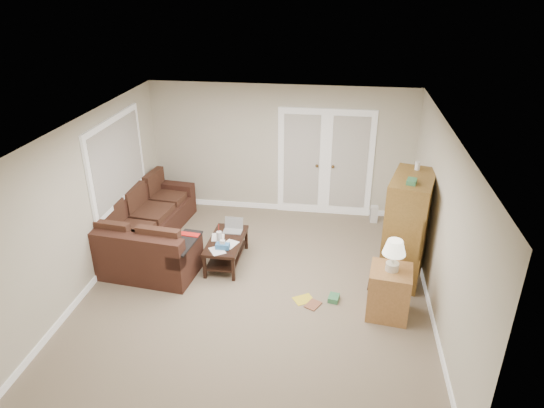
% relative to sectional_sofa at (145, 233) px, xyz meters
% --- Properties ---
extents(floor, '(5.50, 5.50, 0.00)m').
position_rel_sectional_sofa_xyz_m(floor, '(2.07, -0.84, -0.32)').
color(floor, gray).
rests_on(floor, ground).
extents(ceiling, '(5.00, 5.50, 0.02)m').
position_rel_sectional_sofa_xyz_m(ceiling, '(2.07, -0.84, 2.18)').
color(ceiling, silver).
rests_on(ceiling, wall_back).
extents(wall_left, '(0.02, 5.50, 2.50)m').
position_rel_sectional_sofa_xyz_m(wall_left, '(-0.43, -0.84, 0.93)').
color(wall_left, beige).
rests_on(wall_left, floor).
extents(wall_right, '(0.02, 5.50, 2.50)m').
position_rel_sectional_sofa_xyz_m(wall_right, '(4.57, -0.84, 0.93)').
color(wall_right, beige).
rests_on(wall_right, floor).
extents(wall_back, '(5.00, 0.02, 2.50)m').
position_rel_sectional_sofa_xyz_m(wall_back, '(2.07, 1.91, 0.93)').
color(wall_back, beige).
rests_on(wall_back, floor).
extents(wall_front, '(5.00, 0.02, 2.50)m').
position_rel_sectional_sofa_xyz_m(wall_front, '(2.07, -3.59, 0.93)').
color(wall_front, beige).
rests_on(wall_front, floor).
extents(baseboards, '(5.00, 5.50, 0.10)m').
position_rel_sectional_sofa_xyz_m(baseboards, '(2.07, -0.84, -0.27)').
color(baseboards, white).
rests_on(baseboards, floor).
extents(french_doors, '(1.80, 0.05, 2.13)m').
position_rel_sectional_sofa_xyz_m(french_doors, '(2.92, 1.88, 0.71)').
color(french_doors, white).
rests_on(french_doors, floor).
extents(window_left, '(0.05, 1.92, 1.42)m').
position_rel_sectional_sofa_xyz_m(window_left, '(-0.40, 0.16, 1.23)').
color(window_left, white).
rests_on(window_left, wall_left).
extents(sectional_sofa, '(1.86, 2.83, 0.82)m').
position_rel_sectional_sofa_xyz_m(sectional_sofa, '(0.00, 0.00, 0.00)').
color(sectional_sofa, '#3D2017').
rests_on(sectional_sofa, floor).
extents(coffee_table, '(0.54, 1.07, 0.72)m').
position_rel_sectional_sofa_xyz_m(coffee_table, '(1.45, -0.18, -0.09)').
color(coffee_table, black).
rests_on(coffee_table, floor).
extents(tv_armoire, '(0.81, 1.15, 1.78)m').
position_rel_sectional_sofa_xyz_m(tv_armoire, '(4.24, -0.16, 0.52)').
color(tv_armoire, brown).
rests_on(tv_armoire, floor).
extents(side_cabinet, '(0.62, 0.62, 1.17)m').
position_rel_sectional_sofa_xyz_m(side_cabinet, '(3.95, -1.18, 0.10)').
color(side_cabinet, '#A9733E').
rests_on(side_cabinet, floor).
extents(space_heater, '(0.14, 0.12, 0.33)m').
position_rel_sectional_sofa_xyz_m(space_heater, '(3.90, 1.61, -0.16)').
color(space_heater, white).
rests_on(space_heater, floor).
extents(floor_magazine, '(0.35, 0.33, 0.01)m').
position_rel_sectional_sofa_xyz_m(floor_magazine, '(2.78, -1.03, -0.32)').
color(floor_magazine, yellow).
rests_on(floor_magazine, floor).
extents(floor_greenbox, '(0.18, 0.21, 0.08)m').
position_rel_sectional_sofa_xyz_m(floor_greenbox, '(3.21, -0.98, -0.28)').
color(floor_greenbox, '#397E4E').
rests_on(floor_greenbox, floor).
extents(floor_book, '(0.26, 0.29, 0.02)m').
position_rel_sectional_sofa_xyz_m(floor_book, '(2.85, -1.10, -0.31)').
color(floor_book, brown).
rests_on(floor_book, floor).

